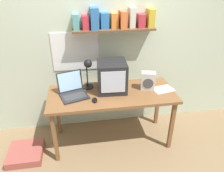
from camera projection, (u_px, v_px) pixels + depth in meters
name	position (u px, v px, depth m)	size (l,w,h in m)	color
ground_plane	(112.00, 139.00, 3.06)	(12.00, 12.00, 0.00)	#8C6F4E
back_wall	(106.00, 38.00, 2.85)	(5.60, 0.24, 2.60)	beige
corner_desk	(112.00, 98.00, 2.74)	(1.57, 0.65, 0.74)	brown
crt_monitor	(112.00, 76.00, 2.69)	(0.36, 0.38, 0.38)	#232326
laptop	(72.00, 90.00, 2.64)	(0.39, 0.39, 0.27)	#232326
desk_lamp	(88.00, 70.00, 2.67)	(0.14, 0.18, 0.41)	black
juice_glass	(70.00, 82.00, 2.81)	(0.07, 0.07, 0.15)	white
space_heater	(148.00, 81.00, 2.75)	(0.19, 0.14, 0.23)	silver
computer_mouse	(95.00, 100.00, 2.53)	(0.06, 0.11, 0.03)	black
open_notebook	(163.00, 89.00, 2.79)	(0.29, 0.23, 0.00)	white
floor_cushion	(26.00, 153.00, 2.76)	(0.42, 0.42, 0.09)	#A44D45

